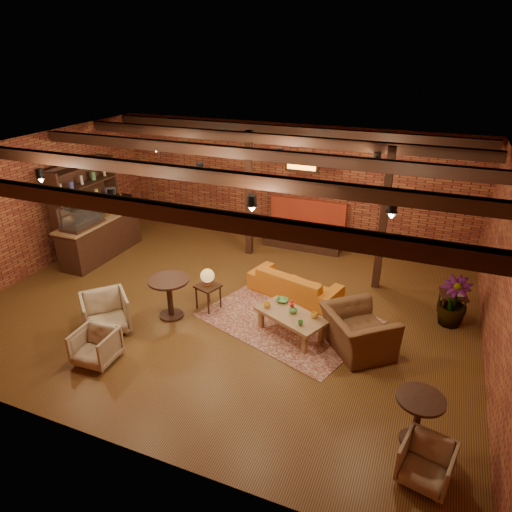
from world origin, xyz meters
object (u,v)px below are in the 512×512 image
at_px(armchair_b, 95,345).
at_px(armchair_right, 358,325).
at_px(armchair_a, 105,312).
at_px(round_table_right, 418,413).
at_px(coffee_table, 291,316).
at_px(plant_tall, 463,254).
at_px(side_table_lamp, 208,279).
at_px(sofa, 295,284).
at_px(side_table_book, 453,295).
at_px(armchair_far, 427,461).
at_px(round_table_left, 169,291).

relative_size(armchair_b, armchair_right, 0.57).
height_order(armchair_a, round_table_right, armchair_a).
distance_m(coffee_table, round_table_right, 3.03).
bearing_deg(plant_tall, coffee_table, -151.33).
bearing_deg(armchair_b, side_table_lamp, 64.31).
distance_m(sofa, plant_tall, 3.43).
relative_size(armchair_a, side_table_book, 1.45).
distance_m(armchair_right, plant_tall, 2.40).
distance_m(sofa, armchair_b, 4.30).
distance_m(sofa, side_table_book, 3.22).
xyz_separation_m(coffee_table, armchair_b, (-2.87, -2.06, -0.06)).
bearing_deg(side_table_book, side_table_lamp, -161.87).
relative_size(armchair_a, armchair_right, 0.70).
xyz_separation_m(sofa, armchair_far, (2.98, -3.86, 0.02)).
height_order(armchair_right, armchair_far, armchair_right).
bearing_deg(armchair_far, round_table_right, 117.90).
relative_size(coffee_table, side_table_book, 2.57).
relative_size(armchair_b, side_table_book, 1.18).
height_order(side_table_lamp, armchair_b, side_table_lamp).
relative_size(round_table_left, armchair_a, 1.01).
bearing_deg(plant_tall, armchair_right, -135.26).
bearing_deg(round_table_left, armchair_b, -103.39).
bearing_deg(plant_tall, sofa, -178.33).
bearing_deg(sofa, armchair_right, 153.09).
distance_m(armchair_b, round_table_right, 5.30).
relative_size(sofa, armchair_far, 3.24).
xyz_separation_m(coffee_table, plant_tall, (2.81, 1.54, 1.13)).
xyz_separation_m(side_table_lamp, plant_tall, (4.70, 1.28, 0.84)).
height_order(armchair_right, round_table_right, armchair_right).
xyz_separation_m(round_table_left, armchair_right, (3.72, 0.31, -0.05)).
relative_size(round_table_right, plant_tall, 0.25).
bearing_deg(armchair_b, armchair_far, -6.45).
distance_m(side_table_lamp, armchair_right, 3.17).
distance_m(round_table_left, armchair_a, 1.27).
xyz_separation_m(armchair_b, plant_tall, (5.69, 3.59, 1.19)).
relative_size(armchair_a, plant_tall, 0.27).
xyz_separation_m(sofa, round_table_right, (2.81, -3.26, 0.22)).
bearing_deg(round_table_right, sofa, 130.76).
bearing_deg(armchair_b, side_table_book, 31.43).
xyz_separation_m(side_table_lamp, armchair_a, (-1.44, -1.48, -0.27)).
relative_size(sofa, armchair_b, 2.99).
xyz_separation_m(side_table_lamp, round_table_right, (4.31, -2.07, -0.18)).
relative_size(sofa, side_table_lamp, 2.25).
height_order(sofa, round_table_left, round_table_left).
height_order(side_table_lamp, armchair_a, side_table_lamp).
bearing_deg(side_table_lamp, round_table_right, -25.66).
bearing_deg(armchair_b, round_table_left, 73.86).
relative_size(armchair_b, armchair_far, 1.09).
relative_size(sofa, armchair_a, 2.43).
height_order(armchair_a, armchair_far, armchair_a).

